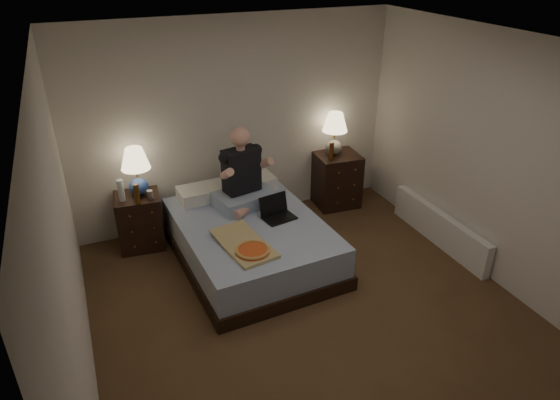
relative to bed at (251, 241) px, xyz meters
name	(u,v)px	position (x,y,z in m)	size (l,w,h in m)	color
floor	(317,319)	(0.23, -1.20, -0.24)	(4.00, 4.50, 0.00)	brown
ceiling	(329,50)	(0.23, -1.20, 2.26)	(4.00, 4.50, 0.00)	white
wall_back	(236,123)	(0.23, 1.05, 1.01)	(4.00, 2.50, 0.00)	beige
wall_left	(67,256)	(-1.77, -1.20, 1.01)	(4.50, 2.50, 0.00)	beige
wall_right	(505,166)	(2.23, -1.20, 1.01)	(4.50, 2.50, 0.00)	beige
bed	(251,241)	(0.00, 0.00, 0.00)	(1.45, 1.94, 0.48)	#5775AF
nightstand_left	(140,221)	(-1.07, 0.78, 0.08)	(0.50, 0.45, 0.65)	black
nightstand_right	(336,180)	(1.52, 0.81, 0.12)	(0.55, 0.50, 0.72)	black
lamp_left	(137,172)	(-1.03, 0.81, 0.69)	(0.32, 0.32, 0.56)	#294898
lamp_right	(335,134)	(1.48, 0.85, 0.75)	(0.32, 0.32, 0.56)	gray
water_bottle	(121,190)	(-1.23, 0.73, 0.53)	(0.07, 0.07, 0.25)	white
soda_can	(150,195)	(-0.94, 0.66, 0.46)	(0.07, 0.07, 0.10)	#A5A5A1
beer_bottle_left	(137,194)	(-1.08, 0.60, 0.52)	(0.06, 0.06, 0.23)	#56310C
beer_bottle_right	(332,151)	(1.37, 0.71, 0.59)	(0.06, 0.06, 0.23)	#56290C
person	(243,168)	(0.08, 0.40, 0.71)	(0.66, 0.52, 0.93)	black
laptop	(279,209)	(0.32, -0.06, 0.36)	(0.34, 0.28, 0.24)	black
pizza_box	(253,251)	(-0.19, -0.60, 0.28)	(0.40, 0.76, 0.08)	tan
radiator	(439,228)	(2.16, -0.54, -0.04)	(0.10, 1.60, 0.40)	white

